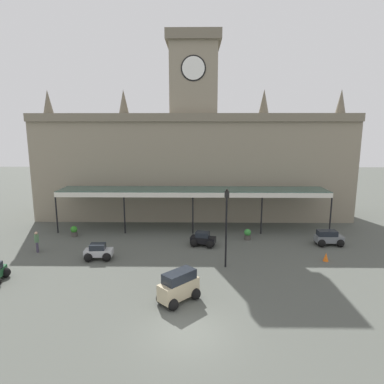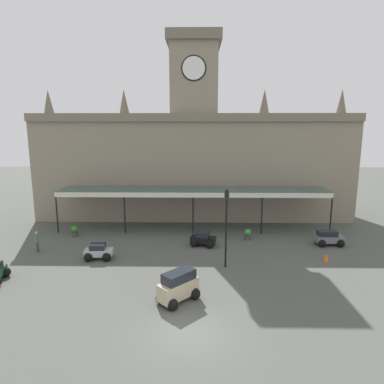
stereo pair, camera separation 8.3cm
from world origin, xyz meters
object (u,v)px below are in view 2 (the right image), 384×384
object	(u,v)px
car_black_sedan	(203,240)
victorian_lamppost	(226,220)
car_silver_sedan	(99,253)
planter_forecourt_centre	(248,234)
car_grey_estate	(329,239)
pedestrian_crossing_forecourt	(37,241)
planter_by_canopy	(74,231)
traffic_cone	(326,257)
car_beige_van	(178,288)

from	to	relation	value
car_black_sedan	victorian_lamppost	size ratio (longest dim) A/B	0.39
car_silver_sedan	planter_forecourt_centre	bearing A→B (deg)	21.28
car_grey_estate	planter_forecourt_centre	bearing A→B (deg)	168.82
car_grey_estate	car_silver_sedan	bearing A→B (deg)	-169.83
car_black_sedan	pedestrian_crossing_forecourt	world-z (taller)	pedestrian_crossing_forecourt
car_grey_estate	planter_by_canopy	bearing A→B (deg)	174.91
victorian_lamppost	planter_by_canopy	bearing A→B (deg)	153.46
victorian_lamppost	planter_forecourt_centre	size ratio (longest dim) A/B	5.82
car_silver_sedan	car_black_sedan	world-z (taller)	same
victorian_lamppost	planter_by_canopy	xyz separation A→B (m)	(-13.13, 6.56, -2.94)
car_silver_sedan	traffic_cone	distance (m)	16.86
car_black_sedan	planter_by_canopy	size ratio (longest dim) A/B	2.30
car_beige_van	car_black_sedan	world-z (taller)	car_beige_van
car_grey_estate	planter_forecourt_centre	xyz separation A→B (m)	(-6.57, 1.30, -0.07)
car_beige_van	car_silver_sedan	size ratio (longest dim) A/B	1.20
car_black_sedan	pedestrian_crossing_forecourt	xyz separation A→B (m)	(-13.14, -1.61, 0.41)
car_silver_sedan	car_black_sedan	bearing A→B (deg)	20.91
car_silver_sedan	victorian_lamppost	world-z (taller)	victorian_lamppost
car_silver_sedan	pedestrian_crossing_forecourt	distance (m)	5.47
car_silver_sedan	car_grey_estate	distance (m)	18.66
traffic_cone	planter_forecourt_centre	distance (m)	6.93
car_silver_sedan	planter_forecourt_centre	xyz separation A→B (m)	(11.80, 4.59, -0.01)
car_beige_van	victorian_lamppost	size ratio (longest dim) A/B	0.45
victorian_lamppost	traffic_cone	world-z (taller)	victorian_lamppost
car_beige_van	car_grey_estate	bearing A→B (deg)	37.81
car_grey_estate	traffic_cone	bearing A→B (deg)	-113.85
pedestrian_crossing_forecourt	planter_by_canopy	bearing A→B (deg)	68.79
car_beige_van	pedestrian_crossing_forecourt	xyz separation A→B (m)	(-11.60, 7.45, 0.10)
car_beige_van	traffic_cone	xyz separation A→B (m)	(10.53, 5.92, -0.49)
car_beige_van	traffic_cone	size ratio (longest dim) A/B	3.99
car_black_sedan	car_silver_sedan	bearing A→B (deg)	-159.09
car_beige_van	car_grey_estate	xyz separation A→B (m)	(12.05, 9.35, -0.24)
pedestrian_crossing_forecourt	victorian_lamppost	world-z (taller)	victorian_lamppost
car_silver_sedan	traffic_cone	world-z (taller)	car_silver_sedan
car_beige_van	planter_forecourt_centre	bearing A→B (deg)	62.79
planter_forecourt_centre	car_grey_estate	bearing A→B (deg)	-11.18
victorian_lamppost	traffic_cone	size ratio (longest dim) A/B	8.87
car_grey_estate	pedestrian_crossing_forecourt	bearing A→B (deg)	-175.40
car_silver_sedan	pedestrian_crossing_forecourt	xyz separation A→B (m)	(-5.28, 1.39, 0.41)
car_beige_van	car_black_sedan	bearing A→B (deg)	80.37
planter_by_canopy	traffic_cone	bearing A→B (deg)	-14.68
pedestrian_crossing_forecourt	planter_forecourt_centre	size ratio (longest dim) A/B	1.74
traffic_cone	car_grey_estate	bearing A→B (deg)	66.15
car_beige_van	traffic_cone	world-z (taller)	car_beige_van
pedestrian_crossing_forecourt	planter_by_canopy	world-z (taller)	pedestrian_crossing_forecourt
car_grey_estate	planter_by_canopy	world-z (taller)	car_grey_estate
car_black_sedan	car_beige_van	bearing A→B (deg)	-99.63
car_grey_estate	pedestrian_crossing_forecourt	distance (m)	23.73
victorian_lamppost	planter_by_canopy	size ratio (longest dim) A/B	5.82
traffic_cone	car_beige_van	bearing A→B (deg)	-150.66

